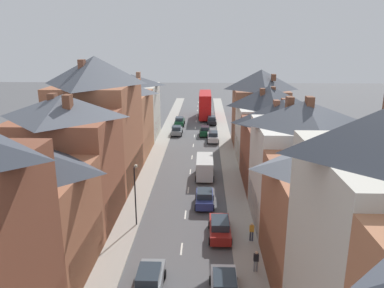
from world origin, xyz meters
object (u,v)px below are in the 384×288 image
at_px(car_mid_black, 149,280).
at_px(pedestrian_near_right, 256,260).
at_px(pedestrian_mid_left, 252,231).
at_px(street_lamp, 135,191).
at_px(car_mid_white, 205,131).
at_px(double_decker_bus_lead, 205,105).
at_px(car_far_grey, 213,137).
at_px(delivery_van, 205,167).
at_px(car_near_blue, 205,198).
at_px(car_parked_left_a, 224,287).
at_px(car_parked_left_b, 212,120).
at_px(car_near_silver, 180,121).
at_px(car_parked_right_a, 220,228).
at_px(car_parked_right_b, 177,130).

xyz_separation_m(car_mid_black, pedestrian_near_right, (7.26, 2.17, 0.23)).
distance_m(pedestrian_mid_left, street_lamp, 10.47).
bearing_deg(car_mid_white, double_decker_bus_lead, 90.03).
xyz_separation_m(car_far_grey, delivery_van, (-1.30, -16.33, 0.49)).
bearing_deg(street_lamp, pedestrian_near_right, -35.00).
xyz_separation_m(car_near_blue, car_parked_left_a, (1.30, -13.79, -0.00)).
distance_m(car_near_blue, car_far_grey, 24.47).
height_order(car_parked_left_b, delivery_van, delivery_van).
bearing_deg(car_parked_left_a, pedestrian_mid_left, 69.83).
xyz_separation_m(car_near_blue, car_far_grey, (1.30, 24.44, 0.00)).
bearing_deg(double_decker_bus_lead, pedestrian_mid_left, -85.63).
relative_size(car_near_silver, street_lamp, 0.78).
relative_size(car_parked_right_a, pedestrian_near_right, 2.74).
bearing_deg(car_parked_right_a, car_mid_black, -124.32).
xyz_separation_m(car_parked_left_a, delivery_van, (-1.30, 21.89, 0.49)).
height_order(double_decker_bus_lead, car_near_blue, double_decker_bus_lead).
xyz_separation_m(car_near_silver, delivery_van, (4.90, -27.89, 0.50)).
bearing_deg(car_parked_right_b, car_parked_left_a, -81.70).
distance_m(car_near_silver, car_mid_white, 9.09).
bearing_deg(car_mid_black, car_near_blue, 74.75).
relative_size(car_parked_left_a, street_lamp, 0.74).
bearing_deg(delivery_van, double_decker_bus_lead, 90.01).
relative_size(double_decker_bus_lead, car_parked_left_b, 2.40).
xyz_separation_m(car_parked_right_b, street_lamp, (-1.15, -32.97, 2.45)).
distance_m(car_near_blue, car_near_silver, 36.32).
distance_m(car_mid_white, car_parked_right_b, 4.92).
bearing_deg(car_far_grey, car_mid_black, -97.42).
bearing_deg(car_parked_left_b, car_far_grey, -90.00).
relative_size(double_decker_bus_lead, pedestrian_mid_left, 6.71).
distance_m(car_near_silver, car_mid_black, 49.21).
bearing_deg(street_lamp, car_parked_right_b, 88.00).
distance_m(car_near_blue, street_lamp, 7.76).
relative_size(car_parked_right_b, delivery_van, 0.78).
distance_m(double_decker_bus_lead, car_mid_black, 57.01).
distance_m(car_mid_black, street_lamp, 9.61).
bearing_deg(pedestrian_mid_left, car_near_blue, 119.36).
height_order(car_near_blue, pedestrian_near_right, pedestrian_near_right).
distance_m(car_parked_right_a, car_mid_black, 8.69).
bearing_deg(car_mid_black, car_parked_right_a, 55.68).
height_order(car_parked_right_a, car_mid_black, car_parked_right_a).
bearing_deg(pedestrian_near_right, double_decker_bus_lead, 93.83).
distance_m(car_parked_left_a, pedestrian_near_right, 3.63).
bearing_deg(car_far_grey, street_lamp, -104.38).
bearing_deg(car_mid_black, street_lamp, 105.29).
distance_m(car_mid_black, car_mid_white, 41.69).
relative_size(car_near_blue, car_parked_right_a, 0.89).
distance_m(double_decker_bus_lead, car_parked_left_b, 6.41).
height_order(car_mid_black, delivery_van, delivery_van).
height_order(car_near_blue, car_near_silver, car_near_blue).
relative_size(delivery_van, street_lamp, 0.95).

